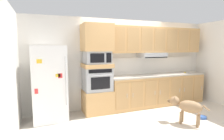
{
  "coord_description": "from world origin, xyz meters",
  "views": [
    {
      "loc": [
        -2.27,
        -3.8,
        1.72
      ],
      "look_at": [
        -0.75,
        0.08,
        1.2
      ],
      "focal_mm": 29.58,
      "sensor_mm": 36.0,
      "label": 1
    }
  ],
  "objects_px": {
    "screwdriver": "(185,72)",
    "dog": "(187,106)",
    "dog_food_bowl": "(202,117)",
    "built_in_oven": "(97,79)",
    "refrigerator": "(50,83)",
    "microwave": "(97,57)"
  },
  "relations": [
    {
      "from": "dog",
      "to": "built_in_oven",
      "type": "bearing_deg",
      "value": 13.68
    },
    {
      "from": "refrigerator",
      "to": "dog",
      "type": "relative_size",
      "value": 2.27
    },
    {
      "from": "microwave",
      "to": "dog_food_bowl",
      "type": "distance_m",
      "value": 2.98
    },
    {
      "from": "microwave",
      "to": "dog",
      "type": "xyz_separation_m",
      "value": [
        1.65,
        -1.44,
        -1.05
      ]
    },
    {
      "from": "microwave",
      "to": "dog_food_bowl",
      "type": "relative_size",
      "value": 3.22
    },
    {
      "from": "dog",
      "to": "dog_food_bowl",
      "type": "distance_m",
      "value": 0.71
    },
    {
      "from": "screwdriver",
      "to": "dog_food_bowl",
      "type": "height_order",
      "value": "screwdriver"
    },
    {
      "from": "refrigerator",
      "to": "microwave",
      "type": "xyz_separation_m",
      "value": [
        1.18,
        0.07,
        0.58
      ]
    },
    {
      "from": "refrigerator",
      "to": "built_in_oven",
      "type": "relative_size",
      "value": 2.51
    },
    {
      "from": "built_in_oven",
      "to": "dog",
      "type": "height_order",
      "value": "built_in_oven"
    },
    {
      "from": "built_in_oven",
      "to": "screwdriver",
      "type": "distance_m",
      "value": 2.87
    },
    {
      "from": "built_in_oven",
      "to": "screwdriver",
      "type": "height_order",
      "value": "built_in_oven"
    },
    {
      "from": "microwave",
      "to": "built_in_oven",
      "type": "bearing_deg",
      "value": 179.23
    },
    {
      "from": "built_in_oven",
      "to": "refrigerator",
      "type": "bearing_deg",
      "value": -176.72
    },
    {
      "from": "microwave",
      "to": "refrigerator",
      "type": "bearing_deg",
      "value": -176.72
    },
    {
      "from": "refrigerator",
      "to": "dog_food_bowl",
      "type": "distance_m",
      "value": 3.75
    },
    {
      "from": "built_in_oven",
      "to": "dog",
      "type": "distance_m",
      "value": 2.24
    },
    {
      "from": "dog",
      "to": "screwdriver",
      "type": "bearing_deg",
      "value": -76.42
    },
    {
      "from": "microwave",
      "to": "dog",
      "type": "height_order",
      "value": "microwave"
    },
    {
      "from": "refrigerator",
      "to": "built_in_oven",
      "type": "bearing_deg",
      "value": 3.28
    },
    {
      "from": "built_in_oven",
      "to": "screwdriver",
      "type": "xyz_separation_m",
      "value": [
        2.87,
        -0.05,
        0.03
      ]
    },
    {
      "from": "screwdriver",
      "to": "dog",
      "type": "bearing_deg",
      "value": -131.1
    }
  ]
}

